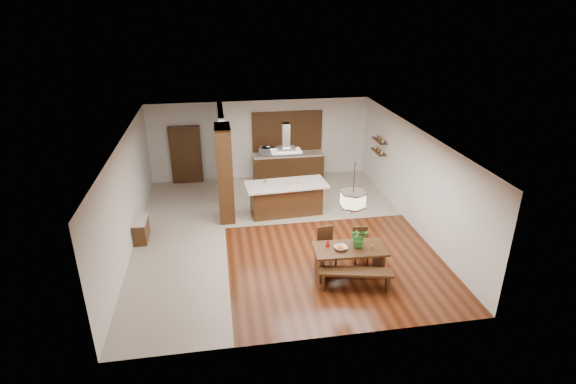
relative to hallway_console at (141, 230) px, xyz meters
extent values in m
plane|color=#3E1A0B|center=(3.81, -0.20, -0.32)|extent=(9.00, 9.00, 0.00)
cube|color=white|center=(3.81, -0.20, 2.58)|extent=(8.00, 9.00, 0.04)
cube|color=silver|center=(3.81, 4.30, 1.14)|extent=(8.00, 0.04, 2.90)
cube|color=silver|center=(3.81, -4.70, 1.14)|extent=(8.00, 0.04, 2.90)
cube|color=silver|center=(-0.19, -0.20, 1.14)|extent=(0.04, 9.00, 2.90)
cube|color=silver|center=(7.81, -0.20, 1.14)|extent=(0.04, 9.00, 2.90)
cube|color=#BEAF9E|center=(1.06, -0.20, -0.31)|extent=(2.50, 9.00, 0.01)
cube|color=#BEAF9E|center=(5.06, 2.30, -0.31)|extent=(5.50, 4.00, 0.01)
cube|color=#432210|center=(3.81, -0.20, 2.57)|extent=(8.00, 9.00, 0.02)
cube|color=black|center=(2.41, 1.00, 1.14)|extent=(0.45, 1.00, 2.90)
cube|color=silver|center=(2.41, 3.10, 1.14)|extent=(0.18, 2.40, 2.90)
cube|color=black|center=(0.00, 0.00, 0.00)|extent=(0.37, 0.88, 0.63)
cube|color=black|center=(1.11, 4.20, 0.74)|extent=(1.10, 0.20, 2.10)
cube|color=black|center=(4.81, 4.00, 0.13)|extent=(2.60, 0.60, 0.90)
cube|color=beige|center=(4.81, 4.00, 0.61)|extent=(2.60, 0.62, 0.05)
cube|color=brown|center=(4.81, 4.26, 1.44)|extent=(2.60, 0.08, 1.50)
cube|color=black|center=(7.68, 2.40, 1.08)|extent=(0.26, 0.90, 0.04)
cube|color=black|center=(7.68, 2.40, 1.49)|extent=(0.26, 0.90, 0.04)
cube|color=black|center=(5.22, -2.58, 0.38)|extent=(1.76, 0.94, 0.06)
cube|color=black|center=(4.48, -2.54, 0.02)|extent=(0.11, 0.69, 0.66)
cube|color=black|center=(5.97, -2.61, 0.02)|extent=(0.11, 0.69, 0.66)
imported|color=#2A6E24|center=(5.44, -2.55, 0.65)|extent=(0.49, 0.44, 0.50)
imported|color=beige|center=(4.99, -2.60, 0.44)|extent=(0.35, 0.35, 0.07)
cone|color=#B00F0C|center=(4.71, -2.42, 0.50)|extent=(0.16, 0.16, 0.20)
cylinder|color=gold|center=(5.74, -2.71, 0.45)|extent=(0.07, 0.07, 0.10)
cube|color=black|center=(4.25, 1.01, 0.17)|extent=(2.20, 0.95, 0.97)
cube|color=beige|center=(4.25, 0.96, 0.68)|extent=(2.54, 1.24, 0.05)
imported|color=silver|center=(4.66, 0.95, 0.76)|extent=(0.16, 0.16, 0.10)
imported|color=silver|center=(4.01, 4.03, 0.78)|extent=(0.61, 0.52, 0.28)
camera|label=1|loc=(2.24, -11.56, 5.87)|focal=28.00mm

